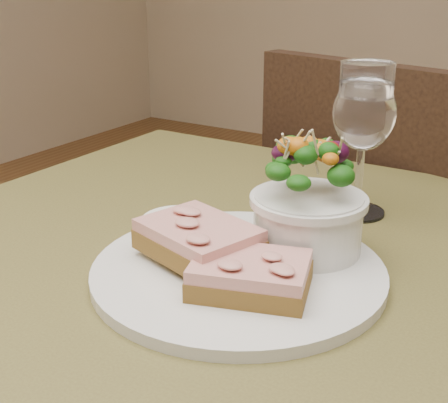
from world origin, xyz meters
The scene contains 9 objects.
cafe_table centered at (0.00, 0.00, 0.65)m, with size 0.80×0.80×0.75m.
chair_far centered at (0.03, 0.62, 0.29)m, with size 0.51×0.51×0.90m.
dinner_plate centered at (0.03, -0.04, 0.76)m, with size 0.29×0.29×0.01m, color silver.
sandwich_front centered at (0.07, -0.07, 0.78)m, with size 0.13×0.11×0.03m.
sandwich_back centered at (-0.01, -0.05, 0.79)m, with size 0.13×0.11×0.03m.
ramekin centered at (-0.04, -0.03, 0.78)m, with size 0.07×0.07×0.04m.
salad_bowl centered at (0.08, 0.04, 0.82)m, with size 0.11×0.11×0.13m.
garnish centered at (-0.05, 0.03, 0.77)m, with size 0.05×0.04×0.02m.
wine_glass centered at (0.07, 0.19, 0.87)m, with size 0.08×0.08×0.18m.
Camera 1 is at (0.32, -0.52, 1.04)m, focal length 50.00 mm.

